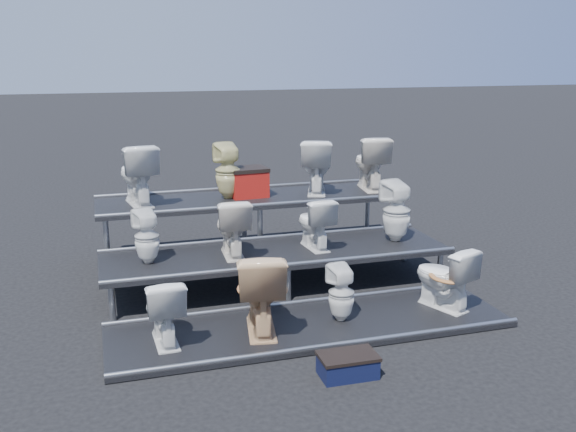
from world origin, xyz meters
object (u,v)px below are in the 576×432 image
object	(u,v)px
toilet_7	(397,211)
toilet_11	(370,163)
toilet_1	(260,290)
toilet_9	(228,171)
toilet_3	(444,277)
red_crate	(248,184)
toilet_0	(164,310)
toilet_10	(316,166)
toilet_5	(232,227)
toilet_4	(147,237)
step_stool	(348,367)
toilet_2	(341,293)
toilet_8	(137,174)
toilet_6	(315,223)

from	to	relation	value
toilet_7	toilet_11	size ratio (longest dim) A/B	1.00
toilet_1	toilet_9	size ratio (longest dim) A/B	1.12
toilet_3	red_crate	size ratio (longest dim) A/B	1.43
toilet_0	toilet_10	world-z (taller)	toilet_10
toilet_0	toilet_11	world-z (taller)	toilet_11
toilet_5	toilet_11	size ratio (longest dim) A/B	0.90
toilet_0	toilet_4	distance (m)	1.35
toilet_7	step_stool	bearing A→B (deg)	46.43
toilet_2	toilet_3	bearing A→B (deg)	174.55
toilet_0	toilet_9	xyz separation A→B (m)	(1.19, 2.60, 0.84)
toilet_4	toilet_7	distance (m)	3.13
toilet_10	toilet_11	bearing A→B (deg)	-160.03
toilet_4	toilet_9	size ratio (longest dim) A/B	0.82
toilet_1	toilet_10	size ratio (longest dim) A/B	1.11
toilet_4	toilet_2	bearing A→B (deg)	130.11
toilet_5	toilet_7	bearing A→B (deg)	-177.15
toilet_3	toilet_8	size ratio (longest dim) A/B	0.88
toilet_3	red_crate	world-z (taller)	red_crate
toilet_8	red_crate	distance (m)	1.51
red_crate	toilet_10	bearing A→B (deg)	-7.17
toilet_1	toilet_7	distance (m)	2.52
toilet_6	toilet_10	xyz separation A→B (m)	(0.47, 1.30, 0.47)
red_crate	toilet_4	bearing A→B (deg)	-143.49
toilet_5	toilet_8	world-z (taller)	toilet_8
step_stool	toilet_10	bearing A→B (deg)	76.26
red_crate	step_stool	distance (m)	3.81
toilet_7	toilet_11	distance (m)	1.37
toilet_0	toilet_10	size ratio (longest dim) A/B	0.87
toilet_9	toilet_2	bearing A→B (deg)	96.33
toilet_8	toilet_11	distance (m)	3.32
toilet_1	toilet_2	xyz separation A→B (m)	(0.88, 0.00, -0.13)
toilet_0	toilet_2	size ratio (longest dim) A/B	1.11
toilet_6	step_stool	world-z (taller)	toilet_6
toilet_10	toilet_6	bearing A→B (deg)	90.02
toilet_6	toilet_7	bearing A→B (deg)	175.84
toilet_3	step_stool	xyz separation A→B (m)	(-1.55, -1.05, -0.32)
toilet_6	step_stool	distance (m)	2.50
toilet_9	toilet_0	bearing A→B (deg)	57.56
toilet_4	red_crate	xyz separation A→B (m)	(1.50, 1.34, 0.27)
toilet_1	toilet_11	distance (m)	3.57
toilet_4	toilet_7	world-z (taller)	toilet_7
toilet_7	red_crate	xyz separation A→B (m)	(-1.63, 1.34, 0.19)
toilet_4	red_crate	size ratio (longest dim) A/B	1.26
red_crate	step_stool	size ratio (longest dim) A/B	0.99
toilet_5	toilet_8	xyz separation A→B (m)	(-0.98, 1.30, 0.45)
toilet_10	red_crate	bearing A→B (deg)	17.89
toilet_4	toilet_5	distance (m)	0.99
toilet_3	toilet_7	size ratio (longest dim) A/B	0.91
toilet_11	red_crate	size ratio (longest dim) A/B	1.58
toilet_2	toilet_9	bearing A→B (deg)	-81.21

